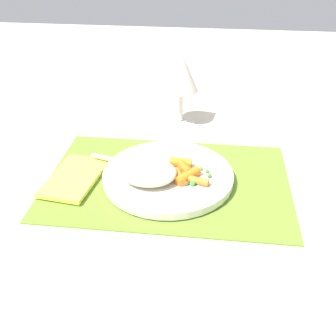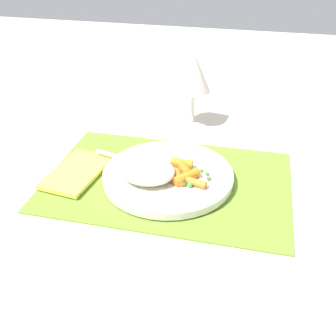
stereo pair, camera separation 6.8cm
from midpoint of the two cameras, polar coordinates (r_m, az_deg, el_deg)
ground_plane at (r=0.76m, az=-2.57°, el=-1.99°), size 2.40×2.40×0.00m
placemat at (r=0.76m, az=-2.58°, el=-1.81°), size 0.46×0.30×0.01m
plate at (r=0.75m, az=-2.60°, el=-1.17°), size 0.25×0.25×0.01m
rice_mound at (r=0.72m, az=-5.47°, el=-0.69°), size 0.10×0.08×0.03m
carrot_portion at (r=0.74m, az=-0.13°, el=-0.64°), size 0.08×0.08×0.02m
pea_scatter at (r=0.74m, az=1.07°, el=-0.84°), size 0.07×0.07×0.01m
fork at (r=0.76m, az=-5.50°, el=0.10°), size 0.20×0.06×0.01m
wine_glass at (r=0.94m, az=-0.33°, el=13.22°), size 0.08×0.08×0.17m
napkin at (r=0.78m, az=-15.69°, el=-1.40°), size 0.10×0.15×0.01m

